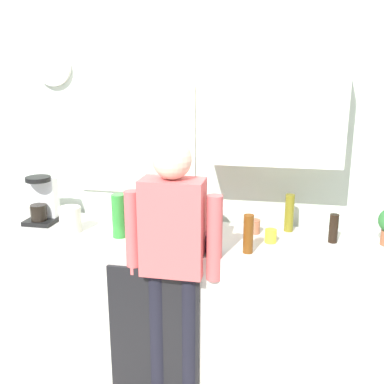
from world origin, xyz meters
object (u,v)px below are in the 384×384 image
object	(u,v)px
bottle_clear_soda	(119,216)
bottle_olive_oil	(289,213)
person_at_sink	(173,252)
bottle_dark_sauce	(334,228)
bottle_amber_beer	(248,234)
coffee_maker	(42,202)
mixing_bowl	(23,209)
storage_canister	(70,220)
bottle_green_wine	(142,207)
cup_blue_mug	(212,243)
cup_terracotta_mug	(254,226)
cup_yellow_cup	(271,236)

from	to	relation	value
bottle_clear_soda	bottle_olive_oil	bearing A→B (deg)	16.88
bottle_clear_soda	person_at_sink	xyz separation A→B (m)	(0.40, -0.21, -0.13)
bottle_dark_sauce	person_at_sink	world-z (taller)	person_at_sink
bottle_dark_sauce	bottle_amber_beer	xyz separation A→B (m)	(-0.50, -0.27, 0.03)
coffee_maker	bottle_amber_beer	bearing A→B (deg)	-10.71
coffee_maker	bottle_amber_beer	size ratio (longest dim) A/B	1.43
mixing_bowl	storage_canister	xyz separation A→B (m)	(0.53, -0.29, 0.05)
coffee_maker	bottle_green_wine	distance (m)	0.73
bottle_olive_oil	bottle_green_wine	size ratio (longest dim) A/B	0.83
bottle_amber_beer	cup_blue_mug	bearing A→B (deg)	-175.28
coffee_maker	cup_blue_mug	xyz separation A→B (m)	(1.24, -0.29, -0.10)
mixing_bowl	cup_blue_mug	bearing A→B (deg)	-15.97
bottle_olive_oil	person_at_sink	distance (m)	0.85
coffee_maker	bottle_green_wine	size ratio (longest dim) A/B	1.10
cup_terracotta_mug	cup_yellow_cup	bearing A→B (deg)	-52.39
bottle_olive_oil	cup_blue_mug	distance (m)	0.63
bottle_dark_sauce	bottle_clear_soda	bearing A→B (deg)	-172.74
bottle_green_wine	storage_canister	world-z (taller)	bottle_green_wine
bottle_clear_soda	cup_terracotta_mug	bearing A→B (deg)	15.65
cup_terracotta_mug	bottle_green_wine	bearing A→B (deg)	-175.01
cup_yellow_cup	person_at_sink	distance (m)	0.62
person_at_sink	bottle_dark_sauce	bearing A→B (deg)	21.18
mixing_bowl	person_at_sink	world-z (taller)	person_at_sink
storage_canister	bottle_green_wine	bearing A→B (deg)	18.55
coffee_maker	cup_terracotta_mug	bearing A→B (deg)	2.30
bottle_dark_sauce	bottle_clear_soda	size ratio (longest dim) A/B	0.64
bottle_clear_soda	storage_canister	world-z (taller)	bottle_clear_soda
mixing_bowl	storage_canister	size ratio (longest dim) A/B	1.29
mixing_bowl	bottle_green_wine	bearing A→B (deg)	-8.15
bottle_olive_oil	cup_yellow_cup	bearing A→B (deg)	-115.21
coffee_maker	bottle_olive_oil	bearing A→B (deg)	4.94
bottle_olive_oil	bottle_amber_beer	distance (m)	0.48
bottle_dark_sauce	person_at_sink	distance (m)	1.00
person_at_sink	bottle_olive_oil	bearing A→B (deg)	37.83
bottle_amber_beer	person_at_sink	xyz separation A→B (m)	(-0.42, -0.11, -0.10)
bottle_olive_oil	storage_canister	distance (m)	1.44
bottle_dark_sauce	cup_terracotta_mug	distance (m)	0.50
coffee_maker	bottle_green_wine	xyz separation A→B (m)	(0.73, -0.01, 0.00)
coffee_maker	cup_blue_mug	bearing A→B (deg)	-13.21
bottle_amber_beer	coffee_maker	bearing A→B (deg)	169.29
cup_terracotta_mug	person_at_sink	world-z (taller)	person_at_sink
cup_terracotta_mug	person_at_sink	size ratio (longest dim) A/B	0.06
cup_blue_mug	mixing_bowl	xyz separation A→B (m)	(-1.49, 0.43, -0.01)
bottle_amber_beer	cup_terracotta_mug	xyz separation A→B (m)	(0.01, 0.33, -0.07)
bottle_olive_oil	person_at_sink	size ratio (longest dim) A/B	0.16
mixing_bowl	storage_canister	world-z (taller)	storage_canister
bottle_olive_oil	bottle_green_wine	distance (m)	0.97
coffee_maker	bottle_dark_sauce	bearing A→B (deg)	-0.19
bottle_dark_sauce	storage_canister	bearing A→B (deg)	-174.91
bottle_green_wine	person_at_sink	world-z (taller)	person_at_sink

